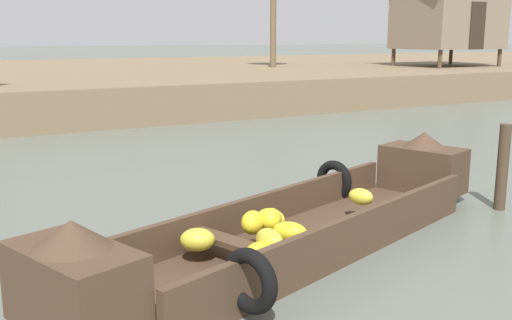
% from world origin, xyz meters
% --- Properties ---
extents(ground_plane, '(300.00, 300.00, 0.00)m').
position_xyz_m(ground_plane, '(0.00, 10.00, 0.00)').
color(ground_plane, '#596056').
extents(riverbank_strip, '(160.00, 20.00, 0.98)m').
position_xyz_m(riverbank_strip, '(0.00, 24.71, 0.49)').
color(riverbank_strip, '#756047').
rests_on(riverbank_strip, ground).
extents(banana_boat, '(5.82, 2.84, 0.91)m').
position_xyz_m(banana_boat, '(-0.82, 5.81, 0.29)').
color(banana_boat, '#473323').
rests_on(banana_boat, ground).
extents(stilt_house_mid_left, '(4.46, 3.46, 4.18)m').
position_xyz_m(stilt_house_mid_left, '(15.01, 18.84, 3.11)').
color(stilt_house_mid_left, '#4C3826').
rests_on(stilt_house_mid_left, riverbank_strip).
extents(mooring_post, '(0.14, 0.14, 1.09)m').
position_xyz_m(mooring_post, '(2.17, 5.79, 0.54)').
color(mooring_post, '#423323').
rests_on(mooring_post, ground).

